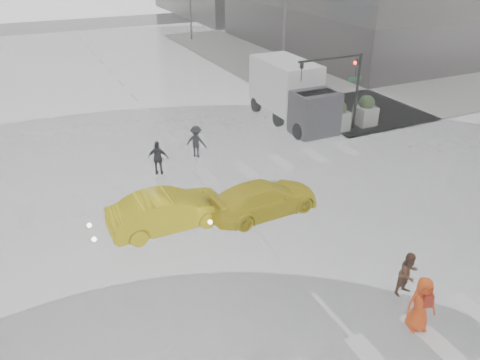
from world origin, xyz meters
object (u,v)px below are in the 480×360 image
pedestrian_orange (421,304)px  taxi_mid (168,211)px  box_truck (292,92)px  traffic_signal_pole (344,78)px  pedestrian_brown (409,274)px

pedestrian_orange → taxi_mid: 9.46m
taxi_mid → box_truck: (10.42, 8.21, 1.15)m
traffic_signal_pole → taxi_mid: (-11.93, -5.39, -2.46)m
box_truck → pedestrian_orange: bearing=-108.5°
traffic_signal_pole → pedestrian_orange: (-7.12, -13.53, -2.34)m
pedestrian_brown → box_truck: bearing=66.1°
taxi_mid → box_truck: 13.32m
box_truck → taxi_mid: bearing=-141.3°
traffic_signal_pole → pedestrian_brown: (-6.36, -12.25, -2.46)m
pedestrian_orange → traffic_signal_pole: bearing=82.5°
pedestrian_brown → taxi_mid: bearing=123.1°
pedestrian_brown → box_truck: size_ratio=0.23×
box_truck → traffic_signal_pole: bearing=-61.4°
pedestrian_orange → box_truck: bearing=91.3°
pedestrian_brown → pedestrian_orange: size_ratio=0.87×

